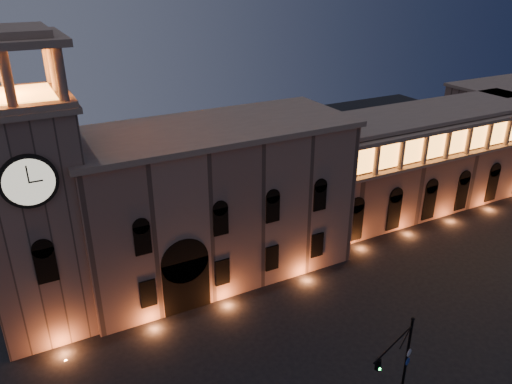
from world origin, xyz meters
The scene contains 5 objects.
government_building centered at (-2.08, 21.93, 8.77)m, with size 30.80×12.80×17.60m.
clock_tower centered at (-20.50, 20.98, 12.50)m, with size 9.80×9.80×32.40m.
colonnade_wing centered at (32.00, 23.92, 7.33)m, with size 40.60×11.50×14.50m.
secondary_building centered at (58.00, 30.00, 7.00)m, with size 20.00×12.00×14.00m, color #7B5B4E.
traffic_light centered at (2.74, -3.38, 4.24)m, with size 5.63×2.15×8.07m.
Camera 1 is at (-21.64, -24.83, 32.70)m, focal length 35.00 mm.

